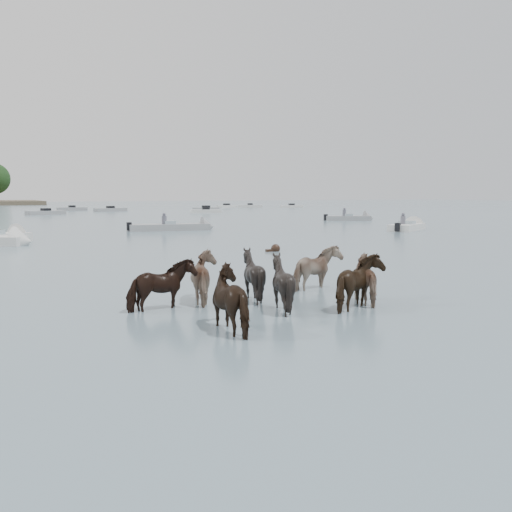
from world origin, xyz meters
name	(u,v)px	position (x,y,z in m)	size (l,w,h in m)	color
ground	(382,320)	(0.00, 0.00, 0.00)	(400.00, 400.00, 0.00)	slate
pony_herd	(274,284)	(-1.27, 2.41, 0.54)	(6.52, 4.62, 1.45)	black
swimming_pony	(275,249)	(5.05, 13.31, 0.10)	(0.72, 0.44, 0.44)	black
motorboat_a	(3,238)	(-5.96, 24.92, 0.23)	(4.63, 4.05, 1.92)	silver
motorboat_c	(180,227)	(6.43, 29.87, 0.22)	(6.60, 2.56, 1.92)	gray
motorboat_d	(410,227)	(21.87, 21.98, 0.23)	(4.90, 3.71, 1.92)	silver
motorboat_e	(354,218)	(27.47, 35.72, 0.23)	(5.28, 3.30, 1.92)	gray
distant_flotilla	(22,211)	(-0.66, 75.34, 0.26)	(103.08, 29.13, 0.93)	gray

